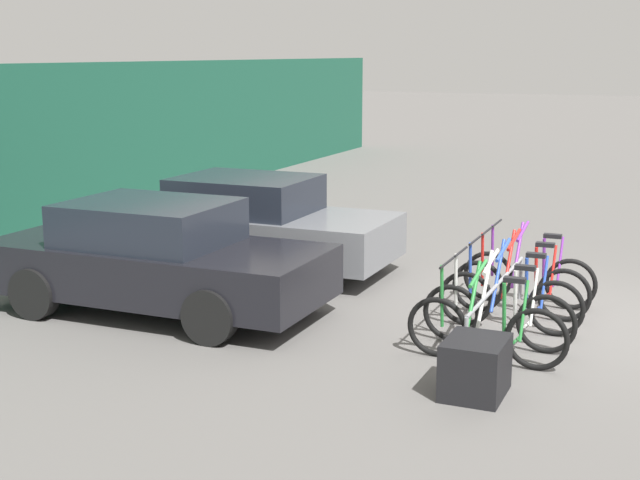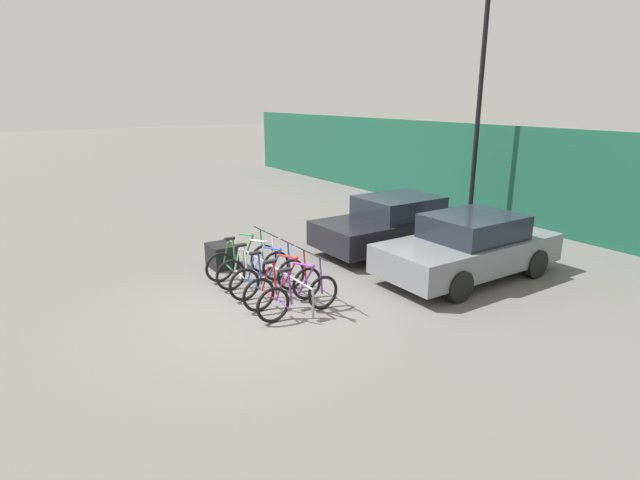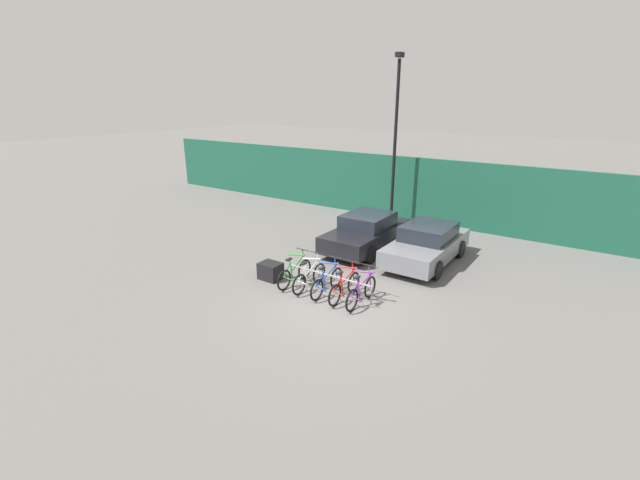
{
  "view_description": "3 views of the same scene",
  "coord_description": "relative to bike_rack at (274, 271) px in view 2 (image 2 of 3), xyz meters",
  "views": [
    {
      "loc": [
        -10.71,
        -1.4,
        3.2
      ],
      "look_at": [
        -1.21,
        2.7,
        1.01
      ],
      "focal_mm": 50.0,
      "sensor_mm": 36.0,
      "label": 1
    },
    {
      "loc": [
        7.72,
        -3.76,
        3.86
      ],
      "look_at": [
        -1.01,
        2.0,
        0.83
      ],
      "focal_mm": 28.0,
      "sensor_mm": 36.0,
      "label": 2
    },
    {
      "loc": [
        5.81,
        -9.24,
        5.67
      ],
      "look_at": [
        -1.97,
        2.06,
        1.04
      ],
      "focal_mm": 24.0,
      "sensor_mm": 36.0,
      "label": 3
    }
  ],
  "objects": [
    {
      "name": "ground_plane",
      "position": [
        0.68,
        -0.68,
        -0.47
      ],
      "size": [
        120.0,
        120.0,
        0.0
      ],
      "primitive_type": "plane",
      "color": "#605E5B"
    },
    {
      "name": "bicycle_green",
      "position": [
        -1.2,
        -0.15,
        -0.1
      ],
      "size": [
        0.68,
        1.71,
        1.05
      ],
      "rotation": [
        0.0,
        0.0,
        -0.01
      ],
      "color": "black",
      "rests_on": "ground"
    },
    {
      "name": "bike_rack",
      "position": [
        0.0,
        0.0,
        0.0
      ],
      "size": [
        2.94,
        0.04,
        0.57
      ],
      "color": "gray",
      "rests_on": "ground"
    },
    {
      "name": "car_grey",
      "position": [
        1.5,
        4.02,
        0.22
      ],
      "size": [
        1.91,
        4.23,
        1.4
      ],
      "color": "slate",
      "rests_on": "ground"
    },
    {
      "name": "cargo_crate",
      "position": [
        -2.11,
        -0.26,
        -0.2
      ],
      "size": [
        0.7,
        0.56,
        0.55
      ],
      "primitive_type": "cube",
      "color": "black",
      "rests_on": "ground"
    },
    {
      "name": "hoarding_wall",
      "position": [
        0.68,
        8.82,
        1.03
      ],
      "size": [
        36.0,
        0.16,
        3.01
      ],
      "primitive_type": "cube",
      "color": "#19513D",
      "rests_on": "ground"
    },
    {
      "name": "bicycle_blue",
      "position": [
        0.02,
        -0.15,
        -0.1
      ],
      "size": [
        0.68,
        1.71,
        1.05
      ],
      "rotation": [
        0.0,
        0.0,
        -0.0
      ],
      "color": "black",
      "rests_on": "ground"
    },
    {
      "name": "bicycle_red",
      "position": [
        0.64,
        -0.15,
        -0.1
      ],
      "size": [
        0.68,
        1.71,
        1.05
      ],
      "rotation": [
        0.0,
        0.0,
        0.06
      ],
      "color": "black",
      "rests_on": "ground"
    },
    {
      "name": "car_black",
      "position": [
        -0.95,
        4.06,
        0.22
      ],
      "size": [
        1.91,
        4.24,
        1.4
      ],
      "color": "black",
      "rests_on": "ground"
    },
    {
      "name": "bicycle_white",
      "position": [
        -0.63,
        -0.15,
        -0.1
      ],
      "size": [
        0.68,
        1.71,
        1.05
      ],
      "rotation": [
        0.0,
        0.0,
        0.06
      ],
      "color": "black",
      "rests_on": "ground"
    },
    {
      "name": "lamp_post",
      "position": [
        -1.69,
        7.83,
        3.59
      ],
      "size": [
        0.24,
        0.44,
        7.39
      ],
      "color": "black",
      "rests_on": "ground"
    },
    {
      "name": "bicycle_purple",
      "position": [
        1.2,
        -0.15,
        -0.1
      ],
      "size": [
        0.68,
        1.71,
        1.05
      ],
      "rotation": [
        0.0,
        0.0,
        -0.07
      ],
      "color": "black",
      "rests_on": "ground"
    }
  ]
}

